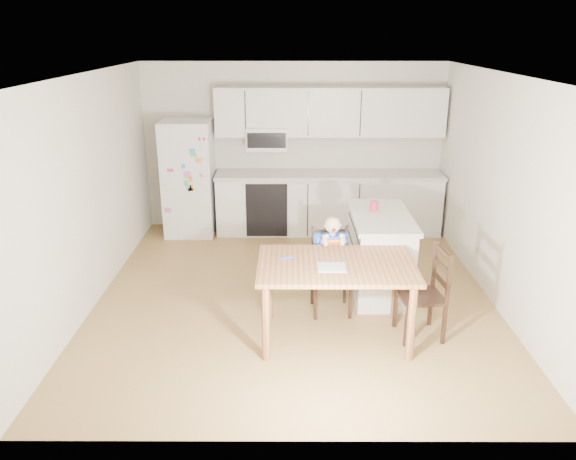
# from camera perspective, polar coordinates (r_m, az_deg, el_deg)

# --- Properties ---
(room) EXTENTS (4.52, 5.01, 2.51)m
(room) POSITION_cam_1_polar(r_m,az_deg,el_deg) (6.64, 0.65, 5.04)
(room) COLOR #9C6E3E
(room) RESTS_ON ground
(refrigerator) EXTENTS (0.72, 0.70, 1.70)m
(refrigerator) POSITION_cam_1_polar(r_m,az_deg,el_deg) (8.49, -10.02, 5.22)
(refrigerator) COLOR silver
(refrigerator) RESTS_ON ground
(kitchen_run) EXTENTS (3.37, 0.62, 2.15)m
(kitchen_run) POSITION_cam_1_polar(r_m,az_deg,el_deg) (8.46, 3.96, 5.60)
(kitchen_run) COLOR silver
(kitchen_run) RESTS_ON ground
(kitchen_island) EXTENTS (0.67, 1.28, 0.94)m
(kitchen_island) POSITION_cam_1_polar(r_m,az_deg,el_deg) (6.62, 9.26, -2.33)
(kitchen_island) COLOR silver
(kitchen_island) RESTS_ON ground
(red_cup) EXTENTS (0.09, 0.09, 0.11)m
(red_cup) POSITION_cam_1_polar(r_m,az_deg,el_deg) (6.58, 8.75, 2.42)
(red_cup) COLOR red
(red_cup) RESTS_ON kitchen_island
(dining_table) EXTENTS (1.51, 0.97, 0.81)m
(dining_table) POSITION_cam_1_polar(r_m,az_deg,el_deg) (5.46, 4.92, -4.44)
(dining_table) COLOR brown
(dining_table) RESTS_ON ground
(napkin) EXTENTS (0.26, 0.23, 0.01)m
(napkin) POSITION_cam_1_polar(r_m,az_deg,el_deg) (5.31, 4.46, -3.79)
(napkin) COLOR #A1A1A6
(napkin) RESTS_ON dining_table
(toddler_spoon) EXTENTS (0.12, 0.06, 0.02)m
(toddler_spoon) POSITION_cam_1_polar(r_m,az_deg,el_deg) (5.50, -0.20, -2.87)
(toddler_spoon) COLOR blue
(toddler_spoon) RESTS_ON dining_table
(chair_booster) EXTENTS (0.43, 0.43, 1.09)m
(chair_booster) POSITION_cam_1_polar(r_m,az_deg,el_deg) (6.05, 4.42, -2.46)
(chair_booster) COLOR black
(chair_booster) RESTS_ON ground
(chair_side) EXTENTS (0.47, 0.47, 0.95)m
(chair_side) POSITION_cam_1_polar(r_m,az_deg,el_deg) (5.74, 14.30, -5.59)
(chair_side) COLOR black
(chair_side) RESTS_ON ground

